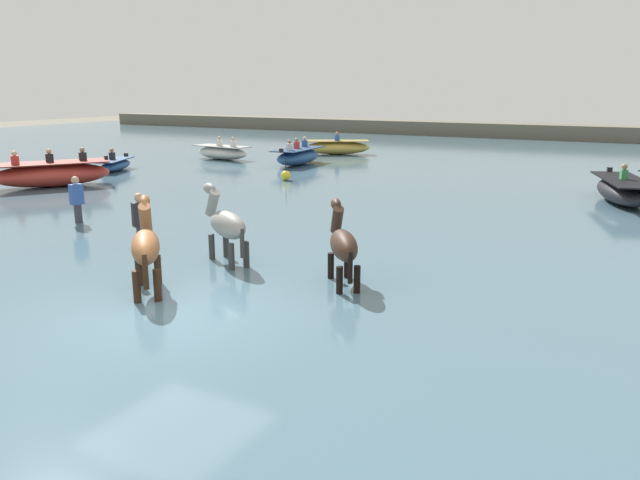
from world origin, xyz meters
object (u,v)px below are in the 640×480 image
(horse_lead_chestnut, at_px, (146,248))
(person_wading_close, at_px, (141,227))
(horse_trailing_dark_bay, at_px, (343,247))
(boat_distant_west, at_px, (222,152))
(boat_mid_channel, at_px, (115,165))
(boat_distant_east, at_px, (623,191))
(boat_near_port, at_px, (337,147))
(boat_far_inshore, at_px, (298,156))
(boat_mid_outer, at_px, (51,174))
(horse_flank_grey, at_px, (226,226))
(person_spectator_far, at_px, (77,205))
(channel_buoy, at_px, (286,175))

(horse_lead_chestnut, distance_m, person_wading_close, 3.27)
(horse_trailing_dark_bay, xyz_separation_m, boat_distant_west, (-14.28, 15.21, -0.36))
(boat_mid_channel, bearing_deg, boat_distant_west, 76.35)
(horse_lead_chestnut, xyz_separation_m, boat_distant_east, (6.88, 13.53, -0.41))
(boat_near_port, bearing_deg, boat_far_inshore, -84.48)
(boat_mid_outer, height_order, boat_near_port, boat_mid_outer)
(horse_trailing_dark_bay, xyz_separation_m, boat_mid_outer, (-14.40, 5.26, -0.26))
(boat_mid_outer, bearing_deg, horse_flank_grey, -23.55)
(horse_trailing_dark_bay, height_order, boat_far_inshore, horse_trailing_dark_bay)
(horse_trailing_dark_bay, bearing_deg, horse_lead_chestnut, -144.71)
(boat_mid_outer, distance_m, person_spectator_far, 6.99)
(boat_mid_outer, bearing_deg, channel_buoy, 38.36)
(horse_trailing_dark_bay, bearing_deg, person_spectator_far, 170.69)
(boat_mid_outer, bearing_deg, boat_distant_east, 18.77)
(horse_lead_chestnut, bearing_deg, channel_buoy, 111.11)
(boat_mid_channel, height_order, person_spectator_far, person_spectator_far)
(channel_buoy, bearing_deg, boat_far_inshore, 114.88)
(boat_mid_channel, bearing_deg, horse_lead_chestnut, -41.92)
(person_wading_close, bearing_deg, boat_near_port, 104.46)
(boat_far_inshore, relative_size, boat_near_port, 0.94)
(boat_near_port, relative_size, channel_buoy, 4.23)
(horse_lead_chestnut, bearing_deg, boat_far_inshore, 112.14)
(horse_lead_chestnut, distance_m, boat_mid_outer, 13.66)
(horse_lead_chestnut, xyz_separation_m, person_spectator_far, (-5.73, 3.42, -0.31))
(horse_trailing_dark_bay, height_order, boat_distant_west, horse_trailing_dark_bay)
(person_spectator_far, bearing_deg, boat_mid_channel, 131.22)
(horse_lead_chestnut, distance_m, boat_near_port, 23.31)
(boat_mid_outer, height_order, channel_buoy, boat_mid_outer)
(horse_lead_chestnut, height_order, person_wading_close, horse_lead_chestnut)
(boat_mid_channel, bearing_deg, person_spectator_far, -48.78)
(boat_mid_outer, bearing_deg, horse_trailing_dark_bay, -20.04)
(channel_buoy, bearing_deg, boat_distant_east, 4.67)
(boat_distant_west, height_order, boat_mid_outer, boat_mid_outer)
(horse_trailing_dark_bay, height_order, boat_mid_outer, horse_trailing_dark_bay)
(horse_lead_chestnut, height_order, horse_flank_grey, horse_lead_chestnut)
(boat_distant_west, relative_size, person_wading_close, 2.00)
(boat_mid_outer, xyz_separation_m, channel_buoy, (6.71, 5.31, -0.25))
(boat_far_inshore, bearing_deg, horse_trailing_dark_bay, -57.05)
(horse_flank_grey, distance_m, channel_buoy, 11.52)
(boat_distant_east, distance_m, channel_buoy, 11.77)
(boat_distant_west, bearing_deg, person_wading_close, -58.72)
(boat_far_inshore, height_order, boat_near_port, boat_far_inshore)
(horse_flank_grey, height_order, person_wading_close, horse_flank_grey)
(boat_distant_west, distance_m, boat_mid_channel, 5.87)
(boat_near_port, bearing_deg, boat_distant_west, -129.31)
(person_spectator_far, bearing_deg, horse_lead_chestnut, -30.80)
(boat_distant_east, bearing_deg, channel_buoy, -175.33)
(boat_far_inshore, relative_size, boat_mid_channel, 1.30)
(boat_distant_west, bearing_deg, channel_buoy, -35.20)
(boat_mid_outer, bearing_deg, horse_lead_chestnut, -32.14)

